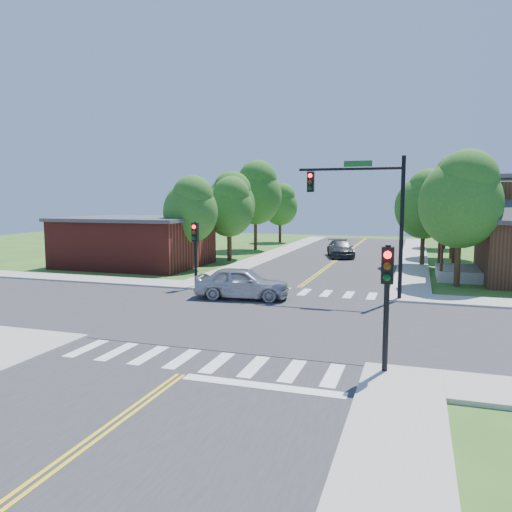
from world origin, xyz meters
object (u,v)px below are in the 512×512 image
(car_silver, at_px, (242,284))
(car_dgrey, at_px, (340,249))
(signal_mast_ne, at_px, (367,204))
(signal_pole_nw, at_px, (195,242))
(signal_pole_se, at_px, (387,285))

(car_silver, xyz_separation_m, car_dgrey, (2.01, 19.92, -0.09))
(signal_mast_ne, bearing_deg, signal_pole_nw, -179.93)
(signal_pole_se, bearing_deg, car_silver, 129.93)
(signal_pole_se, relative_size, car_dgrey, 0.71)
(car_dgrey, bearing_deg, signal_pole_nw, -122.76)
(signal_mast_ne, distance_m, signal_pole_nw, 9.76)
(signal_pole_se, distance_m, car_silver, 12.04)
(signal_mast_ne, xyz_separation_m, signal_pole_se, (1.69, -11.21, -2.19))
(signal_mast_ne, distance_m, car_silver, 7.49)
(signal_pole_se, xyz_separation_m, car_dgrey, (-5.63, 29.05, -1.94))
(signal_pole_se, height_order, car_silver, signal_pole_se)
(signal_pole_se, bearing_deg, car_dgrey, 100.97)
(signal_mast_ne, relative_size, car_dgrey, 1.34)
(signal_mast_ne, height_order, car_silver, signal_mast_ne)
(signal_pole_se, relative_size, car_silver, 0.76)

